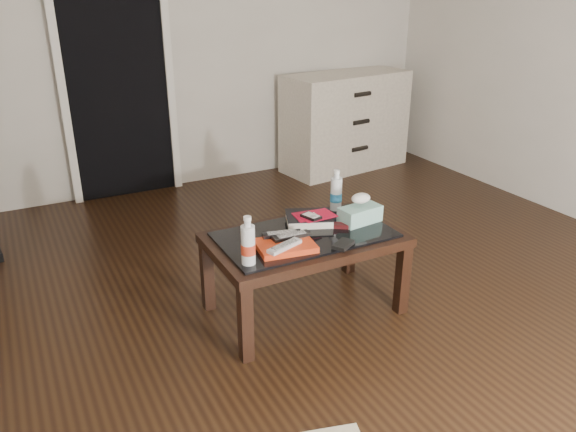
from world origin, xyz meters
The scene contains 16 objects.
ground centered at (0.00, 0.00, 0.00)m, with size 5.00×5.00×0.00m, color black.
doorway centered at (-0.40, 2.47, 1.02)m, with size 0.90×0.08×2.07m.
coffee_table centered at (0.03, 0.16, 0.40)m, with size 1.00×0.60×0.46m.
dresser centered at (1.62, 2.23, 0.45)m, with size 1.26×0.66×0.90m.
magazines centered at (-0.14, 0.05, 0.48)m, with size 0.28×0.21×0.03m, color red.
remote_silver centered at (-0.17, 0.00, 0.50)m, with size 0.20×0.05×0.02m, color #B3B3B8.
remote_black_front centered at (-0.09, 0.09, 0.50)m, with size 0.20×0.05×0.02m, color black.
remote_black_back centered at (-0.12, 0.14, 0.50)m, with size 0.20×0.05×0.02m, color black.
textbook centered at (0.12, 0.28, 0.48)m, with size 0.25×0.20×0.05m, color black.
dvd_mailers centered at (0.13, 0.26, 0.51)m, with size 0.19×0.14×0.01m, color #B30B27.
ipod centered at (0.10, 0.23, 0.52)m, with size 0.06×0.10×0.02m, color black.
flip_phone centered at (0.25, 0.14, 0.47)m, with size 0.09×0.05×0.02m, color black.
wallet centered at (0.13, -0.06, 0.47)m, with size 0.12×0.07×0.02m, color black.
water_bottle_left centered at (-0.36, -0.01, 0.58)m, with size 0.07×0.07×0.24m, color silver.
water_bottle_right centered at (0.35, 0.37, 0.58)m, with size 0.07×0.07×0.24m, color white.
tissue_box centered at (0.37, 0.16, 0.51)m, with size 0.23×0.12×0.09m, color teal.
Camera 1 is at (-1.28, -2.17, 1.69)m, focal length 35.00 mm.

